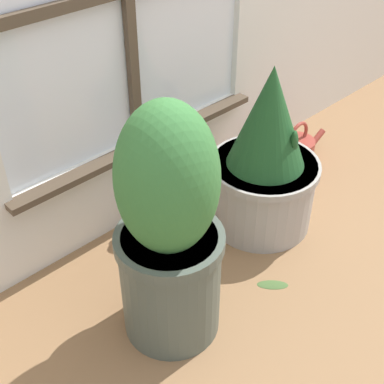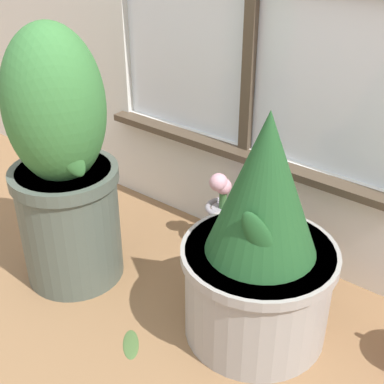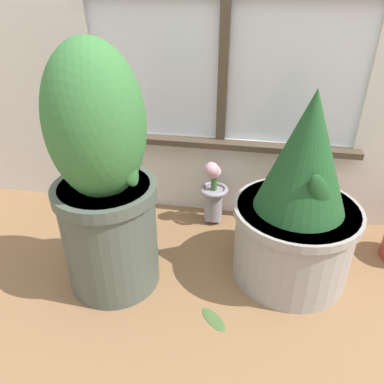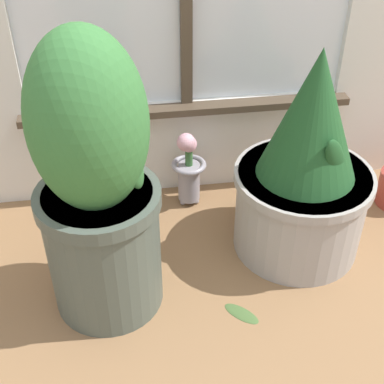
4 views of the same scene
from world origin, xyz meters
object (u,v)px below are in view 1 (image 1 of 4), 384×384
Objects in this scene: flower_vase at (156,194)px; potted_plant_right at (265,162)px; potted_plant_left at (169,234)px; watering_can at (297,150)px.

potted_plant_right is at bearing -41.04° from flower_vase.
potted_plant_left reaches higher than flower_vase.
potted_plant_right is (0.60, 0.14, -0.10)m from potted_plant_left.
potted_plant_left is 2.79× the size of flower_vase.
potted_plant_left reaches higher than watering_can.
potted_plant_right is at bearing -160.40° from watering_can.
potted_plant_right reaches higher than flower_vase.
potted_plant_left is at bearing -166.87° from potted_plant_right.
potted_plant_right is 2.31× the size of flower_vase.
potted_plant_left is 1.21× the size of potted_plant_right.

